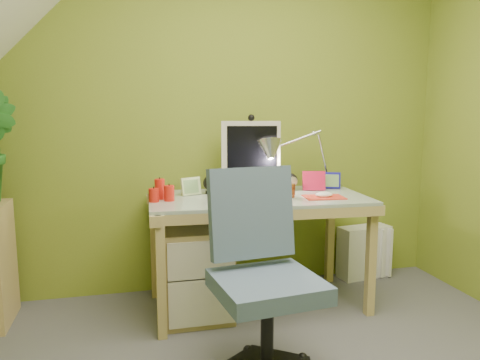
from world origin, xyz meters
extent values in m
cube|color=olive|center=(0.00, 1.60, 1.20)|extent=(3.20, 0.01, 2.40)
cube|color=white|center=(0.08, 1.04, 0.73)|extent=(0.45, 0.23, 0.02)
cube|color=red|center=(0.54, 1.04, 0.72)|extent=(0.26, 0.19, 0.01)
ellipsoid|color=white|center=(0.54, 1.04, 0.73)|extent=(0.11, 0.07, 0.04)
cylinder|color=brown|center=(0.34, 1.10, 0.76)|extent=(0.07, 0.07, 0.08)
cube|color=#AE1235|center=(0.58, 1.30, 0.78)|extent=(0.15, 0.06, 0.13)
cube|color=navy|center=(0.72, 1.34, 0.77)|extent=(0.13, 0.06, 0.11)
cube|color=#B6D08F|center=(-0.24, 1.32, 0.77)|extent=(0.13, 0.06, 0.11)
cube|color=silver|center=(1.08, 1.50, 0.19)|extent=(0.41, 0.21, 0.39)
camera|label=1|loc=(-0.63, -1.57, 1.25)|focal=35.00mm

